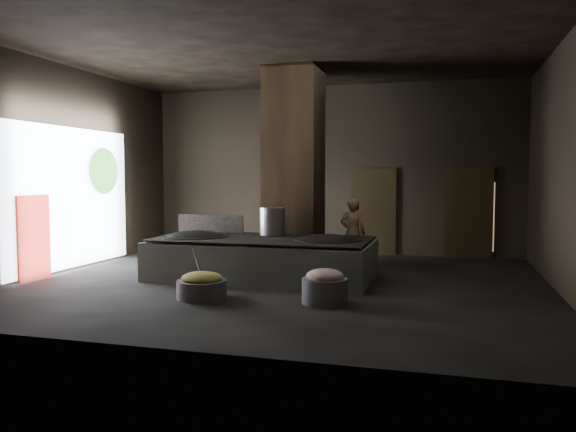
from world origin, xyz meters
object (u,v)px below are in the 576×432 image
(hearth_platform, at_px, (262,260))
(wok_left, at_px, (195,240))
(cook, at_px, (353,233))
(wok_right, at_px, (328,244))
(meat_basin, at_px, (325,291))
(stock_pot, at_px, (272,221))
(veg_basin, at_px, (202,289))

(hearth_platform, height_order, wok_left, wok_left)
(hearth_platform, bearing_deg, cook, 51.12)
(hearth_platform, height_order, wok_right, wok_right)
(hearth_platform, height_order, cook, cook)
(wok_right, height_order, meat_basin, wok_right)
(wok_left, height_order, stock_pot, stock_pot)
(cook, bearing_deg, wok_right, 78.15)
(wok_right, relative_size, veg_basin, 1.53)
(wok_left, bearing_deg, hearth_platform, 1.97)
(hearth_platform, relative_size, wok_left, 3.17)
(wok_right, bearing_deg, hearth_platform, -177.88)
(wok_left, relative_size, cook, 0.88)
(wok_right, bearing_deg, wok_left, -177.95)
(cook, distance_m, veg_basin, 4.42)
(wok_left, relative_size, veg_basin, 1.64)
(cook, xyz_separation_m, veg_basin, (-1.94, -3.92, -0.63))
(hearth_platform, bearing_deg, wok_left, -177.65)
(wok_left, xyz_separation_m, veg_basin, (1.05, -1.99, -0.59))
(stock_pot, bearing_deg, hearth_platform, -95.19)
(stock_pot, xyz_separation_m, cook, (1.49, 1.33, -0.34))
(wok_left, height_order, veg_basin, wok_left)
(stock_pot, xyz_separation_m, meat_basin, (1.64, -2.39, -0.92))
(wok_right, bearing_deg, veg_basin, -129.90)
(meat_basin, bearing_deg, veg_basin, -174.43)
(hearth_platform, distance_m, wok_right, 1.40)
(hearth_platform, relative_size, veg_basin, 5.21)
(hearth_platform, bearing_deg, wok_right, 2.49)
(wok_right, height_order, veg_basin, wok_right)
(veg_basin, bearing_deg, stock_pot, 80.21)
(meat_basin, bearing_deg, cook, 92.34)
(cook, bearing_deg, meat_basin, 86.37)
(cook, bearing_deg, stock_pot, 35.87)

